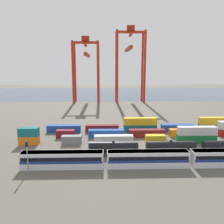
{
  "coord_description": "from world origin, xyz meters",
  "views": [
    {
      "loc": [
        -12.62,
        -71.78,
        23.42
      ],
      "look_at": [
        -9.68,
        29.59,
        4.2
      ],
      "focal_mm": 38.16,
      "sensor_mm": 36.0,
      "label": 1
    }
  ],
  "objects_px": {
    "passenger_train": "(148,158)",
    "freight_tank_row": "(171,148)",
    "shipping_container_2": "(72,140)",
    "gantry_crane_west": "(86,62)",
    "gantry_crane_central": "(130,57)",
    "shipping_container_17": "(140,128)",
    "shipping_container_9": "(65,134)",
    "shipping_container_0": "(29,140)",
    "shipping_container_19": "(178,128)",
    "signal_mast": "(27,153)"
  },
  "relations": [
    {
      "from": "freight_tank_row",
      "to": "gantry_crane_west",
      "type": "height_order",
      "value": "gantry_crane_west"
    },
    {
      "from": "passenger_train",
      "to": "signal_mast",
      "type": "relative_size",
      "value": 8.18
    },
    {
      "from": "shipping_container_2",
      "to": "gantry_crane_west",
      "type": "xyz_separation_m",
      "value": [
        -2.12,
        92.68,
        25.19
      ]
    },
    {
      "from": "shipping_container_0",
      "to": "shipping_container_9",
      "type": "distance_m",
      "value": 12.1
    },
    {
      "from": "shipping_container_19",
      "to": "gantry_crane_west",
      "type": "relative_size",
      "value": 0.28
    },
    {
      "from": "passenger_train",
      "to": "shipping_container_9",
      "type": "distance_m",
      "value": 33.99
    },
    {
      "from": "shipping_container_9",
      "to": "shipping_container_17",
      "type": "xyz_separation_m",
      "value": [
        26.24,
        6.78,
        0.0
      ]
    },
    {
      "from": "shipping_container_0",
      "to": "gantry_crane_central",
      "type": "relative_size",
      "value": 0.12
    },
    {
      "from": "freight_tank_row",
      "to": "gantry_crane_west",
      "type": "relative_size",
      "value": 1.02
    },
    {
      "from": "gantry_crane_west",
      "to": "gantry_crane_central",
      "type": "xyz_separation_m",
      "value": [
        29.36,
        0.21,
        3.75
      ]
    },
    {
      "from": "passenger_train",
      "to": "freight_tank_row",
      "type": "height_order",
      "value": "freight_tank_row"
    },
    {
      "from": "shipping_container_2",
      "to": "shipping_container_19",
      "type": "bearing_deg",
      "value": 20.03
    },
    {
      "from": "signal_mast",
      "to": "shipping_container_19",
      "type": "distance_m",
      "value": 55.73
    },
    {
      "from": "shipping_container_0",
      "to": "gantry_crane_central",
      "type": "bearing_deg",
      "value": 66.56
    },
    {
      "from": "shipping_container_0",
      "to": "freight_tank_row",
      "type": "bearing_deg",
      "value": -13.94
    },
    {
      "from": "freight_tank_row",
      "to": "shipping_container_17",
      "type": "distance_m",
      "value": 24.25
    },
    {
      "from": "freight_tank_row",
      "to": "gantry_crane_central",
      "type": "bearing_deg",
      "value": 90.45
    },
    {
      "from": "shipping_container_19",
      "to": "gantry_crane_west",
      "type": "distance_m",
      "value": 91.87
    },
    {
      "from": "shipping_container_2",
      "to": "gantry_crane_west",
      "type": "relative_size",
      "value": 0.14
    },
    {
      "from": "freight_tank_row",
      "to": "signal_mast",
      "type": "height_order",
      "value": "signal_mast"
    },
    {
      "from": "shipping_container_2",
      "to": "shipping_container_9",
      "type": "bearing_deg",
      "value": 113.89
    },
    {
      "from": "shipping_container_2",
      "to": "shipping_container_9",
      "type": "xyz_separation_m",
      "value": [
        -3.0,
        6.78,
        0.0
      ]
    },
    {
      "from": "passenger_train",
      "to": "shipping_container_17",
      "type": "xyz_separation_m",
      "value": [
        2.74,
        31.33,
        -0.84
      ]
    },
    {
      "from": "freight_tank_row",
      "to": "shipping_container_0",
      "type": "height_order",
      "value": "freight_tank_row"
    },
    {
      "from": "signal_mast",
      "to": "shipping_container_2",
      "type": "height_order",
      "value": "signal_mast"
    },
    {
      "from": "shipping_container_2",
      "to": "gantry_crane_central",
      "type": "distance_m",
      "value": 101.03
    },
    {
      "from": "freight_tank_row",
      "to": "shipping_container_19",
      "type": "xyz_separation_m",
      "value": [
        9.16,
        23.76,
        -0.64
      ]
    },
    {
      "from": "signal_mast",
      "to": "shipping_container_9",
      "type": "bearing_deg",
      "value": 81.73
    },
    {
      "from": "shipping_container_0",
      "to": "gantry_crane_central",
      "type": "xyz_separation_m",
      "value": [
        40.26,
        92.89,
        28.94
      ]
    },
    {
      "from": "passenger_train",
      "to": "shipping_container_17",
      "type": "relative_size",
      "value": 4.94
    },
    {
      "from": "signal_mast",
      "to": "shipping_container_9",
      "type": "xyz_separation_m",
      "value": [
        3.94,
        27.06,
        -3.46
      ]
    },
    {
      "from": "freight_tank_row",
      "to": "shipping_container_19",
      "type": "height_order",
      "value": "freight_tank_row"
    },
    {
      "from": "freight_tank_row",
      "to": "signal_mast",
      "type": "bearing_deg",
      "value": -163.92
    },
    {
      "from": "shipping_container_17",
      "to": "shipping_container_9",
      "type": "bearing_deg",
      "value": -165.51
    },
    {
      "from": "signal_mast",
      "to": "gantry_crane_central",
      "type": "xyz_separation_m",
      "value": [
        34.18,
        113.16,
        25.48
      ]
    },
    {
      "from": "passenger_train",
      "to": "freight_tank_row",
      "type": "bearing_deg",
      "value": 45.1
    },
    {
      "from": "freight_tank_row",
      "to": "gantry_crane_west",
      "type": "bearing_deg",
      "value": 106.34
    },
    {
      "from": "signal_mast",
      "to": "shipping_container_19",
      "type": "bearing_deg",
      "value": 37.48
    },
    {
      "from": "passenger_train",
      "to": "shipping_container_19",
      "type": "height_order",
      "value": "passenger_train"
    },
    {
      "from": "shipping_container_2",
      "to": "shipping_container_9",
      "type": "height_order",
      "value": "same"
    },
    {
      "from": "gantry_crane_west",
      "to": "gantry_crane_central",
      "type": "relative_size",
      "value": 0.87
    },
    {
      "from": "passenger_train",
      "to": "shipping_container_19",
      "type": "distance_m",
      "value": 35.52
    },
    {
      "from": "shipping_container_2",
      "to": "gantry_crane_west",
      "type": "distance_m",
      "value": 96.06
    },
    {
      "from": "gantry_crane_west",
      "to": "shipping_container_2",
      "type": "bearing_deg",
      "value": -88.69
    },
    {
      "from": "freight_tank_row",
      "to": "shipping_container_2",
      "type": "xyz_separation_m",
      "value": [
        -28.04,
        10.19,
        -0.64
      ]
    },
    {
      "from": "passenger_train",
      "to": "gantry_crane_west",
      "type": "height_order",
      "value": "gantry_crane_west"
    },
    {
      "from": "gantry_crane_west",
      "to": "passenger_train",
      "type": "bearing_deg",
      "value": -78.42
    },
    {
      "from": "passenger_train",
      "to": "shipping_container_2",
      "type": "bearing_deg",
      "value": 139.08
    },
    {
      "from": "shipping_container_17",
      "to": "shipping_container_0",
      "type": "bearing_deg",
      "value": -159.49
    },
    {
      "from": "shipping_container_9",
      "to": "shipping_container_17",
      "type": "height_order",
      "value": "same"
    }
  ]
}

